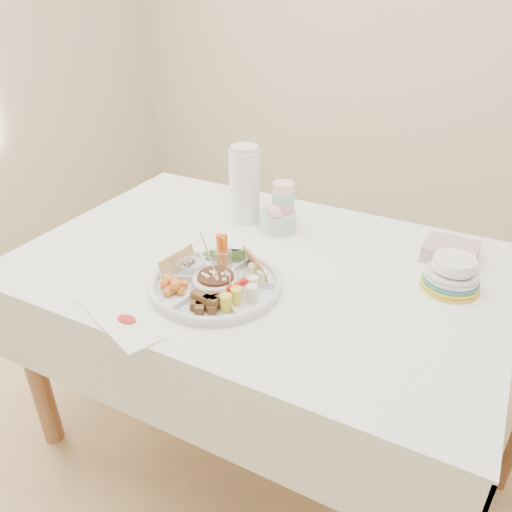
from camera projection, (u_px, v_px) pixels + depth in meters
The scene contains 17 objects.
floor at pixel (258, 424), 1.99m from camera, with size 4.00×4.00×0.00m, color tan.
wall_back at pixel (420, 14), 2.85m from camera, with size 4.00×0.02×2.70m, color beige.
dining_table at pixel (258, 351), 1.80m from camera, with size 1.52×1.02×0.76m, color white.
party_tray at pixel (216, 282), 1.46m from camera, with size 0.38×0.38×0.04m, color white.
bean_dip at pixel (216, 279), 1.45m from camera, with size 0.11×0.11×0.04m, color #40220C.
tortillas at pixel (257, 267), 1.49m from camera, with size 0.11×0.11×0.07m, color gold, non-canonical shape.
carrot_cucumber at pixel (224, 248), 1.55m from camera, with size 0.12×0.12×0.11m, color orange, non-canonical shape.
pita_raisins at pixel (184, 261), 1.52m from camera, with size 0.12×0.12×0.06m, color tan, non-canonical shape.
cherries at pixel (172, 287), 1.41m from camera, with size 0.11×0.11×0.05m, color #CC7137, non-canonical shape.
granola_chunks at pixel (205, 303), 1.34m from camera, with size 0.11×0.11×0.05m, color #5D3317, non-canonical shape.
banana_tomato at pixel (250, 286), 1.37m from camera, with size 0.10×0.10×0.08m, color #FBF678, non-canonical shape.
cup_stack at pixel (283, 198), 1.76m from camera, with size 0.08×0.08×0.23m, color white.
thermos at pixel (245, 184), 1.80m from camera, with size 0.11×0.11×0.29m, color white.
flower_bowl at pixel (278, 217), 1.78m from camera, with size 0.13×0.13×0.10m, color #A6E7CB.
napkin_stack at pixel (450, 252), 1.60m from camera, with size 0.16×0.14×0.05m, color #C99EAA.
plate_stack at pixel (452, 272), 1.44m from camera, with size 0.17×0.17×0.11m, color gold.
placemat at pixel (118, 318), 1.34m from camera, with size 0.31×0.10×0.01m, color silver.
Camera 1 is at (0.64, -1.23, 1.57)m, focal length 35.00 mm.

